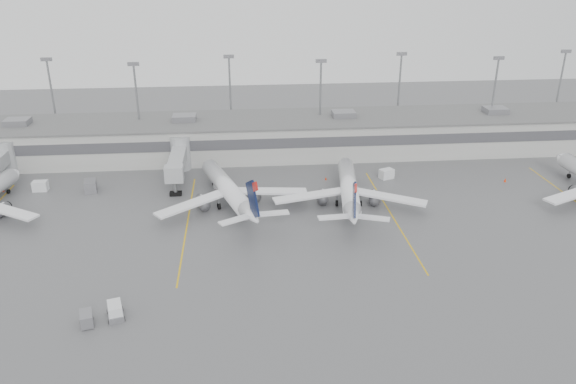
{
  "coord_description": "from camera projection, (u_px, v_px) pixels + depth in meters",
  "views": [
    {
      "loc": [
        -8.35,
        -61.73,
        41.77
      ],
      "look_at": [
        -0.51,
        24.0,
        5.0
      ],
      "focal_mm": 35.0,
      "sensor_mm": 36.0,
      "label": 1
    }
  ],
  "objects": [
    {
      "name": "gse_uld_c",
      "position": [
        387.0,
        174.0,
        112.49
      ],
      "size": [
        3.18,
        2.71,
        1.91
      ],
      "primitive_type": "cube",
      "rotation": [
        0.0,
        0.0,
        0.4
      ],
      "color": "white",
      "rests_on": "ground"
    },
    {
      "name": "gse_loader",
      "position": [
        91.0,
        186.0,
        106.33
      ],
      "size": [
        2.73,
        3.75,
        2.13
      ],
      "primitive_type": "cube",
      "rotation": [
        0.0,
        0.0,
        0.19
      ],
      "color": "slate",
      "rests_on": "ground"
    },
    {
      "name": "stand_markings",
      "position": [
        291.0,
        219.0,
        95.62
      ],
      "size": [
        105.25,
        40.0,
        0.01
      ],
      "color": "gold",
      "rests_on": "ground"
    },
    {
      "name": "cone_b",
      "position": [
        175.0,
        189.0,
        106.59
      ],
      "size": [
        0.44,
        0.44,
        0.71
      ],
      "primitive_type": "cone",
      "color": "#F83205",
      "rests_on": "ground"
    },
    {
      "name": "baggage_cart",
      "position": [
        87.0,
        319.0,
        68.13
      ],
      "size": [
        2.09,
        2.85,
        1.64
      ],
      "rotation": [
        0.0,
        0.0,
        0.27
      ],
      "color": "slate",
      "rests_on": "ground"
    },
    {
      "name": "baggage_tug",
      "position": [
        115.0,
        312.0,
        69.54
      ],
      "size": [
        2.65,
        3.42,
        1.95
      ],
      "rotation": [
        0.0,
        0.0,
        0.27
      ],
      "color": "white",
      "rests_on": "ground"
    },
    {
      "name": "gse_uld_a",
      "position": [
        40.0,
        186.0,
        106.59
      ],
      "size": [
        2.71,
        1.81,
        1.91
      ],
      "primitive_type": "cube",
      "rotation": [
        0.0,
        0.0,
        -0.01
      ],
      "color": "white",
      "rests_on": "ground"
    },
    {
      "name": "jet_mid_right",
      "position": [
        349.0,
        189.0,
        99.77
      ],
      "size": [
        27.04,
        30.5,
        9.9
      ],
      "rotation": [
        0.0,
        0.0,
        -0.14
      ],
      "color": "white",
      "rests_on": "ground"
    },
    {
      "name": "cone_a",
      "position": [
        3.0,
        190.0,
        106.51
      ],
      "size": [
        0.41,
        0.41,
        0.66
      ],
      "primitive_type": "cone",
      "color": "#F83205",
      "rests_on": "ground"
    },
    {
      "name": "light_masts",
      "position": [
        274.0,
        95.0,
        127.3
      ],
      "size": [
        142.4,
        8.0,
        20.6
      ],
      "color": "gray",
      "rests_on": "ground"
    },
    {
      "name": "cone_d",
      "position": [
        505.0,
        180.0,
        110.94
      ],
      "size": [
        0.49,
        0.49,
        0.77
      ],
      "primitive_type": "cone",
      "color": "#F83205",
      "rests_on": "ground"
    },
    {
      "name": "ground",
      "position": [
        309.0,
        298.0,
        73.64
      ],
      "size": [
        260.0,
        260.0,
        0.0
      ],
      "primitive_type": "plane",
      "color": "#565759",
      "rests_on": "ground"
    },
    {
      "name": "cone_c",
      "position": [
        326.0,
        178.0,
        111.88
      ],
      "size": [
        0.4,
        0.4,
        0.64
      ],
      "primitive_type": "cone",
      "color": "#F83205",
      "rests_on": "ground"
    },
    {
      "name": "terminal",
      "position": [
        276.0,
        136.0,
        125.1
      ],
      "size": [
        152.0,
        17.0,
        9.45
      ],
      "color": "#A8A8A3",
      "rests_on": "ground"
    },
    {
      "name": "jet_bridge_right",
      "position": [
        179.0,
        158.0,
        112.27
      ],
      "size": [
        4.0,
        17.2,
        7.0
      ],
      "color": "#949699",
      "rests_on": "ground"
    },
    {
      "name": "jet_mid_left",
      "position": [
        229.0,
        190.0,
        99.21
      ],
      "size": [
        26.56,
        30.25,
        10.1
      ],
      "rotation": [
        0.0,
        0.0,
        0.31
      ],
      "color": "white",
      "rests_on": "ground"
    },
    {
      "name": "gse_uld_b",
      "position": [
        219.0,
        184.0,
        108.15
      ],
      "size": [
        2.43,
        1.82,
        1.57
      ],
      "primitive_type": "cube",
      "rotation": [
        0.0,
        0.0,
        0.16
      ],
      "color": "white",
      "rests_on": "ground"
    }
  ]
}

